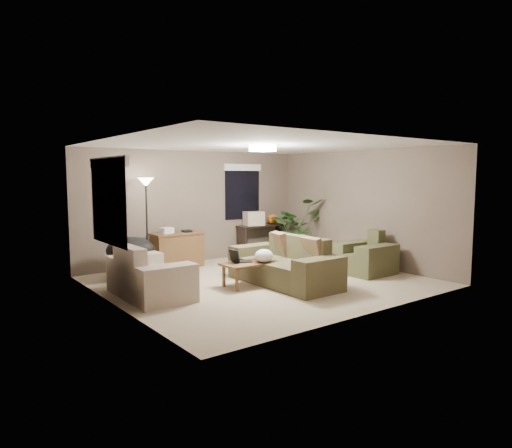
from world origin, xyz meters
TOP-DOWN VIEW (x-y plane):
  - room_shell at (0.00, 0.00)m, footprint 5.50×5.50m
  - main_sofa at (0.22, -0.39)m, footprint 0.95×2.20m
  - throw_pillows at (0.48, -0.39)m, footprint 0.34×1.38m
  - loveseat at (-2.13, 0.25)m, footprint 0.90×1.60m
  - armchair at (2.08, -0.66)m, footprint 0.95×1.00m
  - coffee_table at (-0.39, -0.13)m, footprint 1.00×0.55m
  - laptop at (-0.55, -0.03)m, footprint 0.40×0.33m
  - plastic_bag at (-0.19, -0.28)m, footprint 0.40×0.37m
  - desk at (-0.66, 2.11)m, footprint 1.10×0.50m
  - desk_papers at (-0.81, 2.10)m, footprint 0.70×0.30m
  - console_table at (1.72, 2.26)m, footprint 1.30×0.40m
  - pumpkin at (2.07, 2.26)m, footprint 0.38×0.38m
  - cardboard_box at (1.47, 2.26)m, footprint 0.50×0.42m
  - papasan_chair at (-1.87, 1.65)m, footprint 0.98×0.98m
  - floor_lamp at (-1.36, 2.06)m, footprint 0.32×0.32m
  - ceiling_fixture at (0.00, 0.00)m, footprint 0.50×0.50m
  - houseplant at (2.18, 1.55)m, footprint 1.28×1.42m
  - cat_scratching_post at (2.38, -0.24)m, footprint 0.32×0.32m
  - window_left at (-2.73, 0.30)m, footprint 0.05×1.56m
  - window_back at (1.30, 2.48)m, footprint 1.06×0.05m

SIDE VIEW (x-z plane):
  - cat_scratching_post at x=2.38m, z-range -0.04..0.46m
  - main_sofa at x=0.22m, z-range -0.13..0.72m
  - loveseat at x=-2.13m, z-range -0.13..0.72m
  - armchair at x=2.08m, z-range -0.13..0.72m
  - coffee_table at x=-0.39m, z-range 0.15..0.57m
  - desk at x=-0.66m, z-range 0.00..0.75m
  - console_table at x=1.72m, z-range 0.06..0.81m
  - papasan_chair at x=-1.87m, z-range 0.07..0.86m
  - laptop at x=-0.55m, z-range 0.36..0.60m
  - plastic_bag at x=-0.19m, z-range 0.42..0.65m
  - houseplant at x=2.18m, z-range 0.00..1.11m
  - throw_pillows at x=0.48m, z-range 0.42..0.88m
  - desk_papers at x=-0.81m, z-range 0.74..0.86m
  - pumpkin at x=2.07m, z-range 0.75..0.99m
  - cardboard_box at x=1.47m, z-range 0.75..1.08m
  - room_shell at x=0.00m, z-range -1.50..4.00m
  - floor_lamp at x=-1.36m, z-range 0.64..2.55m
  - window_left at x=-2.73m, z-range 1.12..2.45m
  - window_back at x=1.30m, z-range 1.12..2.45m
  - ceiling_fixture at x=0.00m, z-range 2.39..2.49m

